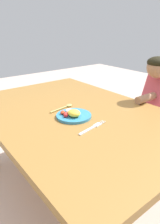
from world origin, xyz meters
TOP-DOWN VIEW (x-y plane):
  - ground_plane at (0.00, 0.00)m, footprint 8.00×8.00m
  - dining_table at (0.00, 0.00)m, footprint 1.48×0.99m
  - plate at (0.08, -0.06)m, footprint 0.21×0.21m
  - fork at (0.26, -0.06)m, footprint 0.06×0.21m
  - spoon at (-0.08, -0.01)m, footprint 0.05×0.19m
  - person at (0.18, 0.67)m, footprint 0.21×0.36m

SIDE VIEW (x-z plane):
  - ground_plane at x=0.00m, z-range 0.00..0.00m
  - person at x=0.18m, z-range 0.02..1.00m
  - dining_table at x=0.00m, z-range 0.26..0.93m
  - fork at x=0.26m, z-range 0.67..0.67m
  - spoon at x=-0.08m, z-range 0.67..0.68m
  - plate at x=0.08m, z-range 0.66..0.71m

